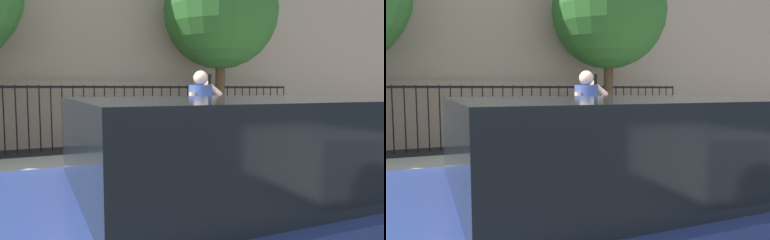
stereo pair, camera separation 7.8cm
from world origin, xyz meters
TOP-DOWN VIEW (x-y plane):
  - ground_plane at (0.00, 0.00)m, footprint 60.00×60.00m
  - sidewalk at (0.00, 2.20)m, footprint 28.00×4.40m
  - iron_fence at (0.00, 5.90)m, footprint 12.03×0.04m
  - parked_hatchback at (-0.03, -1.50)m, footprint 4.21×1.88m
  - pedestrian_on_phone at (0.86, 1.29)m, footprint 0.72×0.59m
  - street_tree_near at (3.33, 5.21)m, footprint 3.04×3.04m

SIDE VIEW (x-z plane):
  - ground_plane at x=0.00m, z-range 0.00..0.00m
  - sidewalk at x=0.00m, z-range 0.00..0.15m
  - parked_hatchback at x=-0.03m, z-range -0.02..1.43m
  - iron_fence at x=0.00m, z-range 0.22..1.82m
  - pedestrian_on_phone at x=0.86m, z-range 0.28..1.90m
  - street_tree_near at x=3.33m, z-range 1.00..6.08m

